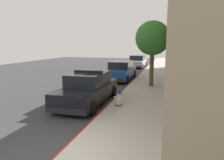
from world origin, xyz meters
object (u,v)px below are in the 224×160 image
at_px(fire_hydrant, 119,98).
at_px(street_tree, 153,39).
at_px(parked_car_dark_far, 137,62).
at_px(police_cruiser, 88,89).
at_px(parked_car_silver_ahead, 121,71).

relative_size(fire_hydrant, street_tree, 0.17).
distance_m(parked_car_dark_far, fire_hydrant, 17.77).
bearing_deg(police_cruiser, street_tree, 59.08).
bearing_deg(parked_car_dark_far, fire_hydrant, -84.28).
bearing_deg(police_cruiser, parked_car_dark_far, 90.20).
distance_m(police_cruiser, parked_car_dark_far, 17.18).
bearing_deg(parked_car_silver_ahead, parked_car_dark_far, 90.19).
relative_size(parked_car_dark_far, fire_hydrant, 6.37).
xyz_separation_m(police_cruiser, parked_car_silver_ahead, (-0.03, 7.52, -0.00)).
distance_m(parked_car_dark_far, street_tree, 13.13).
height_order(police_cruiser, parked_car_dark_far, police_cruiser).
xyz_separation_m(parked_car_dark_far, fire_hydrant, (1.77, -17.68, -0.23)).
relative_size(police_cruiser, parked_car_silver_ahead, 1.00).
bearing_deg(parked_car_dark_far, police_cruiser, -89.80).
xyz_separation_m(parked_car_dark_far, street_tree, (2.83, -12.56, 2.60)).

